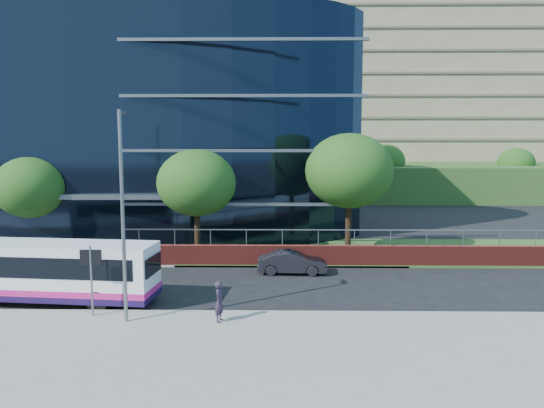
{
  "coord_description": "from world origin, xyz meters",
  "views": [
    {
      "loc": [
        11.89,
        -21.68,
        7.07
      ],
      "look_at": [
        11.42,
        8.0,
        3.43
      ],
      "focal_mm": 35.0,
      "sensor_mm": 36.0,
      "label": 1
    }
  ],
  "objects_px": {
    "tree_far_b": "(31,188)",
    "tree_far_d": "(349,171)",
    "tree_dist_f": "(516,163)",
    "streetlight_east": "(123,210)",
    "city_bus": "(46,271)",
    "street_sign": "(91,266)",
    "tree_far_c": "(197,183)",
    "parked_car": "(292,262)",
    "pedestrian": "(220,301)",
    "tree_dist_e": "(385,161)"
  },
  "relations": [
    {
      "from": "streetlight_east",
      "to": "pedestrian",
      "type": "height_order",
      "value": "streetlight_east"
    },
    {
      "from": "tree_far_d",
      "to": "parked_car",
      "type": "bearing_deg",
      "value": -129.0
    },
    {
      "from": "tree_far_b",
      "to": "parked_car",
      "type": "height_order",
      "value": "tree_far_b"
    },
    {
      "from": "street_sign",
      "to": "pedestrian",
      "type": "distance_m",
      "value": 5.26
    },
    {
      "from": "tree_far_c",
      "to": "tree_dist_f",
      "type": "relative_size",
      "value": 1.08
    },
    {
      "from": "tree_dist_f",
      "to": "parked_car",
      "type": "distance_m",
      "value": 45.65
    },
    {
      "from": "city_bus",
      "to": "street_sign",
      "type": "bearing_deg",
      "value": -32.3
    },
    {
      "from": "tree_dist_e",
      "to": "tree_dist_f",
      "type": "height_order",
      "value": "tree_dist_e"
    },
    {
      "from": "tree_far_b",
      "to": "streetlight_east",
      "type": "distance_m",
      "value": 14.74
    },
    {
      "from": "parked_car",
      "to": "tree_far_d",
      "type": "bearing_deg",
      "value": -36.89
    },
    {
      "from": "tree_far_b",
      "to": "city_bus",
      "type": "height_order",
      "value": "tree_far_b"
    },
    {
      "from": "tree_far_b",
      "to": "pedestrian",
      "type": "height_order",
      "value": "tree_far_b"
    },
    {
      "from": "tree_dist_e",
      "to": "city_bus",
      "type": "bearing_deg",
      "value": -119.41
    },
    {
      "from": "city_bus",
      "to": "parked_car",
      "type": "distance_m",
      "value": 11.99
    },
    {
      "from": "city_bus",
      "to": "pedestrian",
      "type": "bearing_deg",
      "value": -13.63
    },
    {
      "from": "tree_dist_f",
      "to": "streetlight_east",
      "type": "xyz_separation_m",
      "value": [
        -34.0,
        -44.17,
        0.23
      ]
    },
    {
      "from": "tree_far_d",
      "to": "tree_dist_f",
      "type": "bearing_deg",
      "value": 53.13
    },
    {
      "from": "tree_dist_f",
      "to": "streetlight_east",
      "type": "distance_m",
      "value": 55.74
    },
    {
      "from": "tree_dist_f",
      "to": "tree_dist_e",
      "type": "bearing_deg",
      "value": -172.87
    },
    {
      "from": "streetlight_east",
      "to": "tree_far_b",
      "type": "bearing_deg",
      "value": 127.63
    },
    {
      "from": "tree_far_c",
      "to": "tree_dist_e",
      "type": "height_order",
      "value": "same"
    },
    {
      "from": "tree_far_c",
      "to": "tree_dist_f",
      "type": "height_order",
      "value": "tree_far_c"
    },
    {
      "from": "streetlight_east",
      "to": "tree_dist_f",
      "type": "bearing_deg",
      "value": 52.42
    },
    {
      "from": "tree_far_d",
      "to": "tree_dist_e",
      "type": "height_order",
      "value": "tree_far_d"
    },
    {
      "from": "tree_dist_f",
      "to": "streetlight_east",
      "type": "height_order",
      "value": "streetlight_east"
    },
    {
      "from": "street_sign",
      "to": "tree_dist_f",
      "type": "distance_m",
      "value": 56.25
    },
    {
      "from": "tree_far_d",
      "to": "tree_dist_f",
      "type": "distance_m",
      "value": 40.01
    },
    {
      "from": "tree_far_b",
      "to": "tree_far_c",
      "type": "xyz_separation_m",
      "value": [
        10.0,
        -0.5,
        0.33
      ]
    },
    {
      "from": "tree_far_b",
      "to": "tree_far_c",
      "type": "height_order",
      "value": "tree_far_c"
    },
    {
      "from": "tree_dist_e",
      "to": "streetlight_east",
      "type": "relative_size",
      "value": 0.81
    },
    {
      "from": "tree_far_c",
      "to": "tree_dist_e",
      "type": "distance_m",
      "value": 35.36
    },
    {
      "from": "streetlight_east",
      "to": "pedestrian",
      "type": "xyz_separation_m",
      "value": [
        3.59,
        0.0,
        -3.5
      ]
    },
    {
      "from": "tree_far_d",
      "to": "pedestrian",
      "type": "distance_m",
      "value": 14.4
    },
    {
      "from": "tree_far_d",
      "to": "tree_dist_f",
      "type": "xyz_separation_m",
      "value": [
        24.0,
        32.0,
        -0.98
      ]
    },
    {
      "from": "tree_dist_f",
      "to": "tree_far_d",
      "type": "bearing_deg",
      "value": -126.87
    },
    {
      "from": "tree_far_b",
      "to": "tree_dist_f",
      "type": "xyz_separation_m",
      "value": [
        43.0,
        32.5,
        0.0
      ]
    },
    {
      "from": "tree_far_c",
      "to": "tree_dist_f",
      "type": "xyz_separation_m",
      "value": [
        33.0,
        33.0,
        -0.33
      ]
    },
    {
      "from": "city_bus",
      "to": "pedestrian",
      "type": "xyz_separation_m",
      "value": [
        7.83,
        -2.71,
        -0.46
      ]
    },
    {
      "from": "tree_far_d",
      "to": "city_bus",
      "type": "bearing_deg",
      "value": -146.4
    },
    {
      "from": "tree_far_c",
      "to": "pedestrian",
      "type": "height_order",
      "value": "tree_far_c"
    },
    {
      "from": "tree_far_b",
      "to": "tree_far_d",
      "type": "distance_m",
      "value": 19.03
    },
    {
      "from": "tree_dist_e",
      "to": "pedestrian",
      "type": "relative_size",
      "value": 4.14
    },
    {
      "from": "tree_far_b",
      "to": "tree_far_c",
      "type": "relative_size",
      "value": 0.93
    },
    {
      "from": "tree_far_c",
      "to": "streetlight_east",
      "type": "bearing_deg",
      "value": -95.11
    },
    {
      "from": "tree_dist_e",
      "to": "pedestrian",
      "type": "distance_m",
      "value": 44.71
    },
    {
      "from": "tree_dist_e",
      "to": "pedestrian",
      "type": "xyz_separation_m",
      "value": [
        -14.41,
        -42.17,
        -3.6
      ]
    },
    {
      "from": "streetlight_east",
      "to": "parked_car",
      "type": "height_order",
      "value": "streetlight_east"
    },
    {
      "from": "city_bus",
      "to": "parked_car",
      "type": "bearing_deg",
      "value": 31.12
    },
    {
      "from": "tree_dist_f",
      "to": "city_bus",
      "type": "xyz_separation_m",
      "value": [
        -38.24,
        -41.46,
        -2.81
      ]
    },
    {
      "from": "tree_far_c",
      "to": "city_bus",
      "type": "xyz_separation_m",
      "value": [
        -5.24,
        -8.46,
        -3.14
      ]
    }
  ]
}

